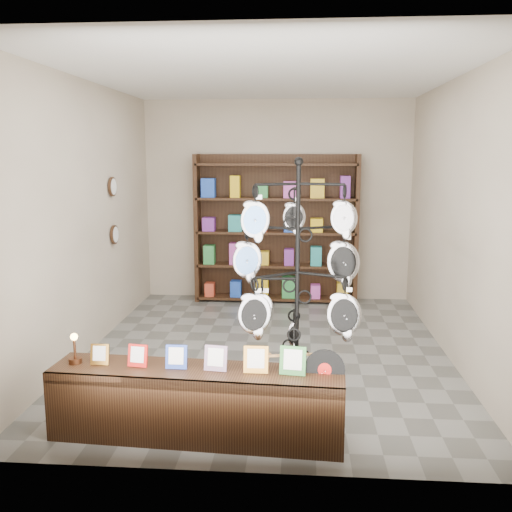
{
  "coord_description": "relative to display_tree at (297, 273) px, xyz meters",
  "views": [
    {
      "loc": [
        0.37,
        -6.14,
        2.19
      ],
      "look_at": [
        -0.04,
        -1.0,
        1.27
      ],
      "focal_mm": 40.0,
      "sensor_mm": 36.0,
      "label": 1
    }
  ],
  "objects": [
    {
      "name": "back_shelving",
      "position": [
        -0.34,
        3.95,
        -0.23
      ],
      "size": [
        2.42,
        0.36,
        2.2
      ],
      "color": "black",
      "rests_on": "ground"
    },
    {
      "name": "front_shelf",
      "position": [
        -0.77,
        -0.36,
        -0.97
      ],
      "size": [
        2.3,
        0.6,
        0.81
      ],
      "rotation": [
        0.0,
        0.0,
        -0.06
      ],
      "color": "black",
      "rests_on": "ground"
    },
    {
      "name": "wall_clocks",
      "position": [
        -2.31,
        2.46,
        0.24
      ],
      "size": [
        0.03,
        0.24,
        0.84
      ],
      "color": "black",
      "rests_on": "ground"
    },
    {
      "name": "ground",
      "position": [
        -0.34,
        1.66,
        -1.26
      ],
      "size": [
        5.0,
        5.0,
        0.0
      ],
      "primitive_type": "plane",
      "color": "slate",
      "rests_on": "ground"
    },
    {
      "name": "room_envelope",
      "position": [
        -0.34,
        1.66,
        0.59
      ],
      "size": [
        5.0,
        5.0,
        5.0
      ],
      "color": "beige",
      "rests_on": "ground"
    },
    {
      "name": "display_tree",
      "position": [
        0.0,
        0.0,
        0.0
      ],
      "size": [
        1.11,
        1.01,
        2.17
      ],
      "rotation": [
        0.0,
        0.0,
        0.11
      ],
      "color": "black",
      "rests_on": "ground"
    }
  ]
}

